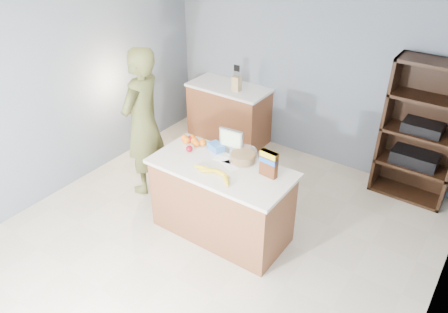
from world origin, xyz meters
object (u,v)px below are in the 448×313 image
Objects in this scene: counter_peninsula at (221,203)px; shelving_unit at (422,134)px; cereal_box at (269,162)px; person at (143,123)px; tv at (231,140)px.

shelving_unit reaches higher than counter_peninsula.
cereal_box is at bearing -118.87° from shelving_unit.
cereal_box is at bearing 15.16° from counter_peninsula.
tv is at bearing 84.78° from person.
counter_peninsula is 0.72m from tv.
cereal_box reaches higher than tv.
shelving_unit is (1.55, 2.05, 0.45)m from counter_peninsula.
tv reaches higher than counter_peninsula.
shelving_unit reaches higher than tv.
cereal_box is at bearing 77.79° from person.
cereal_box is (1.83, -0.07, 0.11)m from person.
cereal_box is at bearing -16.79° from tv.
person is 1.26m from tv.
counter_peninsula is at bearing -127.11° from shelving_unit.
cereal_box reaches higher than counter_peninsula.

